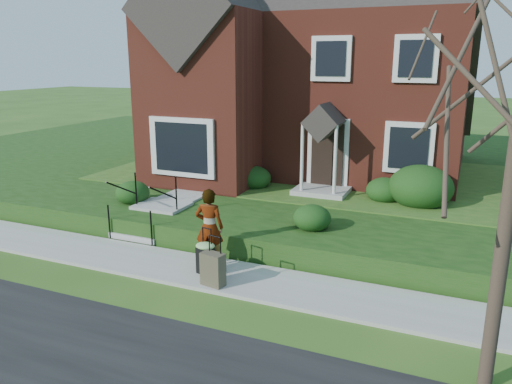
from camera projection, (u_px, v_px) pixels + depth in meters
The scene contains 10 objects.
ground at pixel (200, 273), 11.04m from camera, with size 120.00×120.00×0.00m, color #2D5119.
sidewalk at pixel (200, 271), 11.03m from camera, with size 60.00×1.60×0.08m, color #9E9B93.
terrace at pixel (432, 175), 19.11m from camera, with size 44.00×20.00×0.60m, color #17390F.
walkway at pixel (208, 184), 16.27m from camera, with size 1.20×6.00×0.06m, color #9E9B93.
main_house at pixel (320, 40), 18.29m from camera, with size 10.40×10.20×9.40m.
front_steps at pixel (153, 216), 13.51m from camera, with size 1.40×2.02×1.50m.
foundation_shrubs at pixel (302, 179), 14.86m from camera, with size 9.81×4.57×1.26m.
woman at pixel (209, 227), 11.11m from camera, with size 0.64×0.42×1.77m, color #999999.
suitcase_black at pixel (206, 256), 10.73m from camera, with size 0.49×0.43×1.03m.
suitcase_olive at pixel (213, 269), 10.19m from camera, with size 0.52×0.35×1.05m.
Camera 1 is at (5.17, -8.89, 4.58)m, focal length 35.00 mm.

